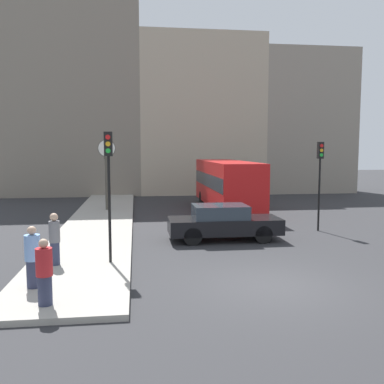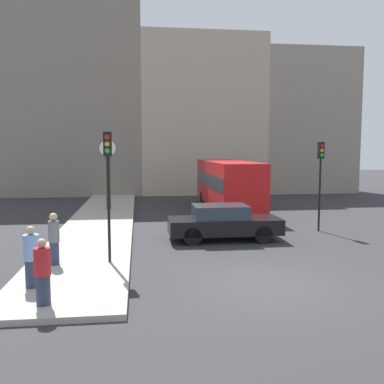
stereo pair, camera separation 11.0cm
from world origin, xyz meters
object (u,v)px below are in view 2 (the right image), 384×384
(pedestrian_red_top, at_px, (43,272))
(sedan_car, at_px, (223,222))
(pedestrian_blue_stripe, at_px, (31,257))
(traffic_light_far, at_px, (320,168))
(bus_distant, at_px, (227,183))
(traffic_light_near, at_px, (108,170))
(street_clock, at_px, (108,172))
(pedestrian_grey_jacket, at_px, (54,239))

(pedestrian_red_top, bearing_deg, sedan_car, 51.28)
(sedan_car, xyz_separation_m, pedestrian_blue_stripe, (-6.26, -5.75, 0.21))
(sedan_car, xyz_separation_m, traffic_light_far, (4.76, 1.41, 2.16))
(bus_distant, bearing_deg, pedestrian_red_top, -116.26)
(bus_distant, distance_m, pedestrian_blue_stripe, 16.31)
(sedan_car, distance_m, traffic_light_near, 6.07)
(street_clock, bearing_deg, sedan_car, -58.68)
(pedestrian_red_top, distance_m, pedestrian_grey_jacket, 3.57)
(bus_distant, xyz_separation_m, traffic_light_far, (2.83, -6.94, 1.19))
(sedan_car, relative_size, traffic_light_far, 1.13)
(sedan_car, distance_m, street_clock, 10.20)
(pedestrian_blue_stripe, bearing_deg, street_clock, 85.92)
(pedestrian_red_top, bearing_deg, street_clock, 88.34)
(street_clock, bearing_deg, traffic_light_near, -86.05)
(pedestrian_grey_jacket, bearing_deg, street_clock, 85.93)
(traffic_light_near, distance_m, street_clock, 12.11)
(traffic_light_near, relative_size, pedestrian_red_top, 2.65)
(traffic_light_far, height_order, pedestrian_red_top, traffic_light_far)
(bus_distant, relative_size, pedestrian_grey_jacket, 5.89)
(pedestrian_grey_jacket, height_order, pedestrian_blue_stripe, pedestrian_grey_jacket)
(traffic_light_near, xyz_separation_m, traffic_light_far, (9.16, 4.87, -0.20))
(sedan_car, height_order, traffic_light_far, traffic_light_far)
(sedan_car, distance_m, pedestrian_blue_stripe, 8.50)
(bus_distant, distance_m, traffic_light_far, 7.59)
(traffic_light_near, height_order, pedestrian_blue_stripe, traffic_light_near)
(sedan_car, relative_size, street_clock, 1.10)
(sedan_car, distance_m, traffic_light_far, 5.41)
(sedan_car, bearing_deg, street_clock, 121.32)
(pedestrian_blue_stripe, bearing_deg, bus_distant, 59.85)
(traffic_light_far, bearing_deg, street_clock, 144.26)
(bus_distant, xyz_separation_m, pedestrian_red_top, (-7.62, -15.44, -0.79))
(street_clock, height_order, pedestrian_red_top, street_clock)
(street_clock, height_order, pedestrian_blue_stripe, street_clock)
(sedan_car, xyz_separation_m, bus_distant, (1.93, 8.35, 0.96))
(street_clock, distance_m, pedestrian_grey_jacket, 12.26)
(sedan_car, height_order, pedestrian_blue_stripe, pedestrian_blue_stripe)
(traffic_light_near, bearing_deg, traffic_light_far, 27.97)
(traffic_light_far, xyz_separation_m, street_clock, (-9.99, 7.19, -0.52))
(bus_distant, distance_m, pedestrian_red_top, 17.24)
(street_clock, bearing_deg, pedestrian_red_top, -91.66)
(traffic_light_near, bearing_deg, street_clock, 93.95)
(sedan_car, bearing_deg, pedestrian_grey_jacket, -149.78)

